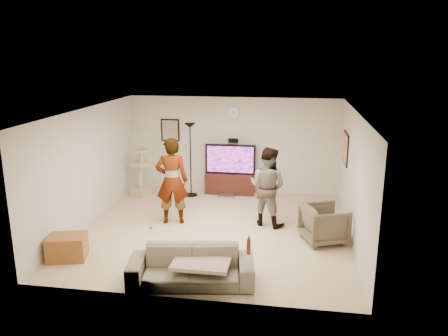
# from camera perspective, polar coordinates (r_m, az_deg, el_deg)

# --- Properties ---
(floor) EXTENTS (5.50, 5.50, 0.02)m
(floor) POSITION_cam_1_polar(r_m,az_deg,el_deg) (9.50, -1.10, -7.88)
(floor) COLOR tan
(floor) RESTS_ON ground
(ceiling) EXTENTS (5.50, 5.50, 0.02)m
(ceiling) POSITION_cam_1_polar(r_m,az_deg,el_deg) (8.85, -1.18, 7.37)
(ceiling) COLOR white
(ceiling) RESTS_ON wall_back
(wall_back) EXTENTS (5.50, 0.04, 2.50)m
(wall_back) POSITION_cam_1_polar(r_m,az_deg,el_deg) (11.74, 1.22, 2.96)
(wall_back) COLOR beige
(wall_back) RESTS_ON floor
(wall_front) EXTENTS (5.50, 0.04, 2.50)m
(wall_front) POSITION_cam_1_polar(r_m,az_deg,el_deg) (6.54, -5.40, -6.80)
(wall_front) COLOR beige
(wall_front) RESTS_ON floor
(wall_left) EXTENTS (0.04, 5.50, 2.50)m
(wall_left) POSITION_cam_1_polar(r_m,az_deg,el_deg) (9.94, -16.95, 0.15)
(wall_left) COLOR beige
(wall_left) RESTS_ON floor
(wall_right) EXTENTS (0.04, 5.50, 2.50)m
(wall_right) POSITION_cam_1_polar(r_m,az_deg,el_deg) (9.04, 16.29, -1.22)
(wall_right) COLOR beige
(wall_right) RESTS_ON floor
(wall_clock) EXTENTS (0.26, 0.04, 0.26)m
(wall_clock) POSITION_cam_1_polar(r_m,az_deg,el_deg) (11.56, 1.22, 7.06)
(wall_clock) COLOR silver
(wall_clock) RESTS_ON wall_back
(wall_speaker) EXTENTS (0.25, 0.10, 0.10)m
(wall_speaker) POSITION_cam_1_polar(r_m,az_deg,el_deg) (11.65, 1.18, 3.53)
(wall_speaker) COLOR black
(wall_speaker) RESTS_ON wall_back
(picture_back) EXTENTS (0.42, 0.03, 0.52)m
(picture_back) POSITION_cam_1_polar(r_m,az_deg,el_deg) (12.00, -6.88, 4.82)
(picture_back) COLOR gray
(picture_back) RESTS_ON wall_back
(picture_right) EXTENTS (0.03, 0.78, 0.62)m
(picture_right) POSITION_cam_1_polar(r_m,az_deg,el_deg) (10.52, 15.25, 2.46)
(picture_right) COLOR #DD8153
(picture_right) RESTS_ON wall_right
(tv_stand) EXTENTS (1.28, 0.45, 0.53)m
(tv_stand) POSITION_cam_1_polar(r_m,az_deg,el_deg) (11.75, 0.80, -1.97)
(tv_stand) COLOR #33130E
(tv_stand) RESTS_ON floor
(console_box) EXTENTS (0.40, 0.30, 0.07)m
(console_box) POSITION_cam_1_polar(r_m,az_deg,el_deg) (11.45, 0.27, -3.63)
(console_box) COLOR #ACADBA
(console_box) RESTS_ON floor
(tv) EXTENTS (1.31, 0.08, 0.78)m
(tv) POSITION_cam_1_polar(r_m,az_deg,el_deg) (11.58, 0.81, 1.14)
(tv) COLOR black
(tv) RESTS_ON tv_stand
(tv_screen) EXTENTS (1.20, 0.01, 0.68)m
(tv_screen) POSITION_cam_1_polar(r_m,az_deg,el_deg) (11.53, 0.78, 1.09)
(tv_screen) COLOR #F63694
(tv_screen) RESTS_ON tv
(floor_lamp) EXTENTS (0.32, 0.32, 1.89)m
(floor_lamp) POSITION_cam_1_polar(r_m,az_deg,el_deg) (11.41, -4.30, 1.01)
(floor_lamp) COLOR black
(floor_lamp) RESTS_ON floor
(cat_tree) EXTENTS (0.51, 0.51, 1.25)m
(cat_tree) POSITION_cam_1_polar(r_m,az_deg,el_deg) (11.64, -10.69, -0.56)
(cat_tree) COLOR tan
(cat_tree) RESTS_ON floor
(person_left) EXTENTS (0.77, 0.58, 1.89)m
(person_left) POSITION_cam_1_polar(r_m,az_deg,el_deg) (9.63, -6.67, -1.65)
(person_left) COLOR #AAABB2
(person_left) RESTS_ON floor
(person_right) EXTENTS (1.02, 0.92, 1.71)m
(person_right) POSITION_cam_1_polar(r_m,az_deg,el_deg) (9.53, 5.57, -2.36)
(person_right) COLOR navy
(person_right) RESTS_ON floor
(sofa) EXTENTS (2.10, 1.08, 0.58)m
(sofa) POSITION_cam_1_polar(r_m,az_deg,el_deg) (7.35, -4.21, -12.44)
(sofa) COLOR #68614E
(sofa) RESTS_ON floor
(throw_blanket) EXTENTS (0.91, 0.71, 0.06)m
(throw_blanket) POSITION_cam_1_polar(r_m,az_deg,el_deg) (7.27, -2.84, -11.84)
(throw_blanket) COLOR tan
(throw_blanket) RESTS_ON sofa
(beer_bottle) EXTENTS (0.06, 0.06, 0.25)m
(beer_bottle) POSITION_cam_1_polar(r_m,az_deg,el_deg) (7.03, 3.17, -9.97)
(beer_bottle) COLOR #40220F
(beer_bottle) RESTS_ON sofa
(armchair) EXTENTS (1.03, 1.02, 0.73)m
(armchair) POSITION_cam_1_polar(r_m,az_deg,el_deg) (9.00, 12.66, -6.99)
(armchair) COLOR brown
(armchair) RESTS_ON floor
(side_table) EXTENTS (0.77, 0.65, 0.44)m
(side_table) POSITION_cam_1_polar(r_m,az_deg,el_deg) (8.63, -19.40, -9.51)
(side_table) COLOR brown
(side_table) RESTS_ON floor
(toy_ball) EXTENTS (0.07, 0.07, 0.07)m
(toy_ball) POSITION_cam_1_polar(r_m,az_deg,el_deg) (9.62, -9.31, -7.49)
(toy_ball) COLOR teal
(toy_ball) RESTS_ON floor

